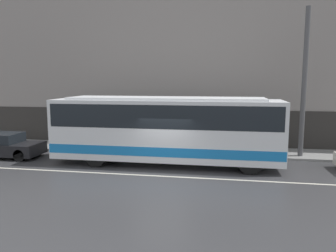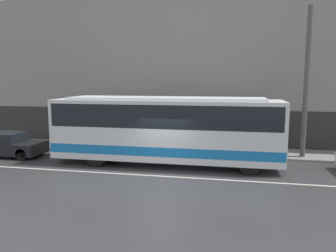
{
  "view_description": "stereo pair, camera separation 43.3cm",
  "coord_description": "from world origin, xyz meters",
  "px_view_note": "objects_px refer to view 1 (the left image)",
  "views": [
    {
      "loc": [
        2.74,
        -13.99,
        4.29
      ],
      "look_at": [
        -0.08,
        2.16,
        1.98
      ],
      "focal_mm": 35.0,
      "sensor_mm": 36.0,
      "label": 1
    },
    {
      "loc": [
        3.16,
        -13.9,
        4.29
      ],
      "look_at": [
        -0.08,
        2.16,
        1.98
      ],
      "focal_mm": 35.0,
      "sensor_mm": 36.0,
      "label": 2
    }
  ],
  "objects_px": {
    "transit_bus": "(166,127)",
    "pedestrian_waiting": "(176,136)",
    "utility_pole_near": "(304,83)",
    "sedan_dark_behind": "(3,146)"
  },
  "relations": [
    {
      "from": "transit_bus",
      "to": "pedestrian_waiting",
      "type": "relative_size",
      "value": 6.51
    },
    {
      "from": "transit_bus",
      "to": "pedestrian_waiting",
      "type": "height_order",
      "value": "transit_bus"
    },
    {
      "from": "utility_pole_near",
      "to": "pedestrian_waiting",
      "type": "distance_m",
      "value": 7.74
    },
    {
      "from": "utility_pole_near",
      "to": "pedestrian_waiting",
      "type": "bearing_deg",
      "value": 176.3
    },
    {
      "from": "transit_bus",
      "to": "utility_pole_near",
      "type": "xyz_separation_m",
      "value": [
        7.11,
        2.59,
        2.19
      ]
    },
    {
      "from": "pedestrian_waiting",
      "to": "transit_bus",
      "type": "bearing_deg",
      "value": -91.23
    },
    {
      "from": "transit_bus",
      "to": "utility_pole_near",
      "type": "distance_m",
      "value": 7.88
    },
    {
      "from": "utility_pole_near",
      "to": "transit_bus",
      "type": "bearing_deg",
      "value": -160.01
    },
    {
      "from": "sedan_dark_behind",
      "to": "transit_bus",
      "type": "bearing_deg",
      "value": -0.0
    },
    {
      "from": "sedan_dark_behind",
      "to": "utility_pole_near",
      "type": "height_order",
      "value": "utility_pole_near"
    }
  ]
}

